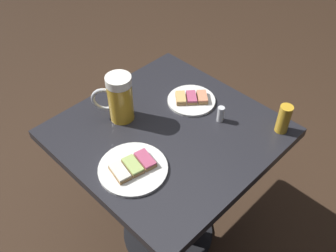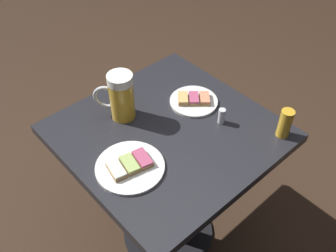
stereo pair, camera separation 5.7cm
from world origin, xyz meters
TOP-DOWN VIEW (x-y plane):
  - ground_plane at (0.00, 0.00)m, footprint 6.00×6.00m
  - cafe_table at (0.00, 0.00)m, footprint 0.73×0.72m
  - plate_near at (0.18, 0.05)m, footprint 0.19×0.19m
  - plate_far at (-0.22, -0.05)m, footprint 0.23×0.23m
  - beer_mug at (-0.08, 0.18)m, footprint 0.13×0.13m
  - beer_glass_small at (0.29, -0.30)m, footprint 0.05×0.05m
  - salt_shaker at (0.18, -0.10)m, footprint 0.03×0.03m

SIDE VIEW (x-z plane):
  - ground_plane at x=0.00m, z-range 0.00..0.00m
  - cafe_table at x=0.00m, z-range 0.20..0.91m
  - plate_far at x=-0.22m, z-range 0.71..0.74m
  - plate_near at x=0.18m, z-range 0.71..0.74m
  - salt_shaker at x=0.18m, z-range 0.71..0.77m
  - beer_glass_small at x=0.29m, z-range 0.71..0.83m
  - beer_mug at x=-0.08m, z-range 0.71..0.90m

